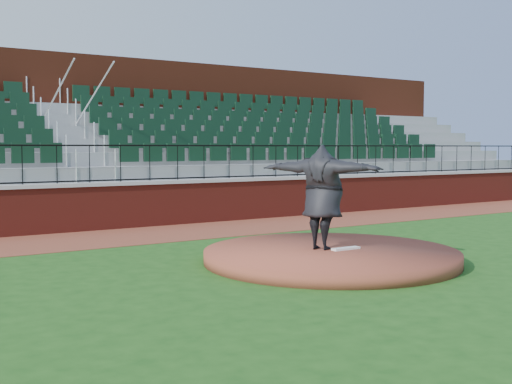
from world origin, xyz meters
TOP-DOWN VIEW (x-y plane):
  - ground at (0.00, 0.00)m, footprint 90.00×90.00m
  - warning_track at (0.00, 5.40)m, footprint 34.00×3.20m
  - field_wall at (0.00, 7.00)m, footprint 34.00×0.35m
  - wall_cap at (0.00, 7.00)m, footprint 34.00×0.45m
  - wall_railing at (0.00, 7.00)m, footprint 34.00×0.05m
  - seating_stands at (0.00, 9.72)m, footprint 34.00×5.10m
  - concourse_wall at (0.00, 12.52)m, footprint 34.00×0.50m
  - pitchers_mound at (0.59, -0.27)m, footprint 4.97×4.97m
  - pitching_rubber at (0.84, -0.43)m, footprint 0.62×0.17m
  - pitcher at (0.49, -0.13)m, footprint 1.74×2.57m

SIDE VIEW (x-z plane):
  - ground at x=0.00m, z-range 0.00..0.00m
  - warning_track at x=0.00m, z-range 0.00..0.01m
  - pitchers_mound at x=0.59m, z-range 0.00..0.25m
  - pitching_rubber at x=0.84m, z-range 0.25..0.29m
  - field_wall at x=0.00m, z-range 0.00..1.20m
  - wall_cap at x=0.00m, z-range 1.20..1.30m
  - pitcher at x=0.49m, z-range 0.25..2.30m
  - wall_railing at x=0.00m, z-range 1.30..2.30m
  - seating_stands at x=0.00m, z-range 0.00..4.60m
  - concourse_wall at x=0.00m, z-range 0.00..5.50m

